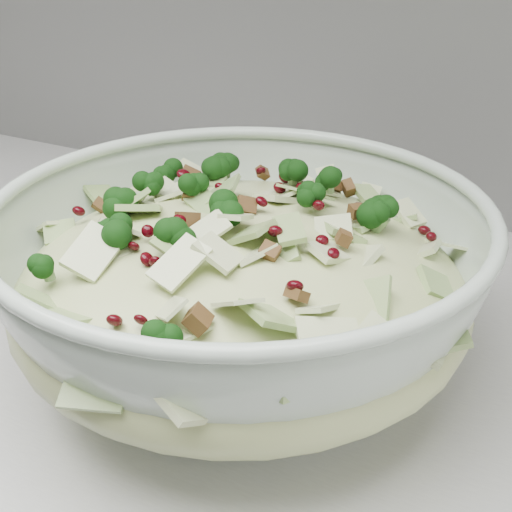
{
  "coord_description": "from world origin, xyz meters",
  "views": [
    {
      "loc": [
        0.93,
        1.2,
        1.24
      ],
      "look_at": [
        0.71,
        1.61,
        1.01
      ],
      "focal_mm": 50.0,
      "sensor_mm": 36.0,
      "label": 1
    }
  ],
  "objects": [
    {
      "name": "mixing_bowl",
      "position": [
        0.7,
        1.61,
        0.98
      ],
      "size": [
        0.42,
        0.42,
        0.15
      ],
      "rotation": [
        0.0,
        0.0,
        -0.15
      ],
      "color": "#B2C3B2",
      "rests_on": "counter"
    },
    {
      "name": "salad",
      "position": [
        0.7,
        1.61,
        1.0
      ],
      "size": [
        0.42,
        0.42,
        0.15
      ],
      "rotation": [
        0.0,
        0.0,
        -0.3
      ],
      "color": "beige",
      "rests_on": "mixing_bowl"
    }
  ]
}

